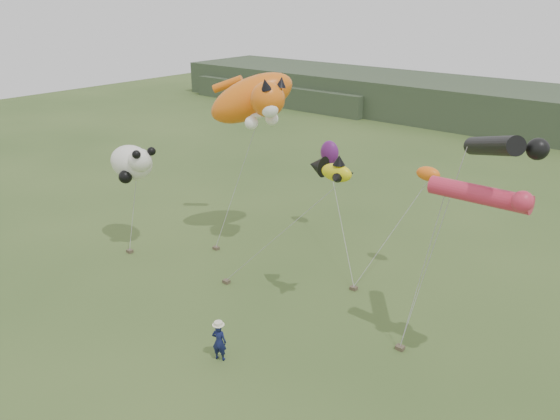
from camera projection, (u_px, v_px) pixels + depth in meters
The scene contains 9 objects.
ground at pixel (223, 346), 21.28m from camera, with size 120.00×120.00×0.00m, color #385123.
headland at pixel (517, 110), 54.48m from camera, with size 90.00×13.00×4.00m.
festival_attendant at pixel (219, 342), 20.25m from camera, with size 0.56×0.37×1.54m, color #111843.
sandbag_anchors at pixel (255, 279), 26.07m from camera, with size 15.44×4.47×0.16m.
cat_kite at pixel (255, 99), 27.46m from camera, with size 5.99×5.07×3.57m.
fish_kite at pixel (329, 169), 21.49m from camera, with size 2.19×1.50×1.15m.
tube_kites at pixel (493, 171), 17.69m from camera, with size 3.55×3.05×2.58m.
panda_kite at pixel (133, 162), 28.04m from camera, with size 3.11×2.01×1.93m.
misc_kites at pixel (357, 158), 28.29m from camera, with size 7.54×2.15×1.46m.
Camera 1 is at (13.00, -12.35, 12.82)m, focal length 35.00 mm.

